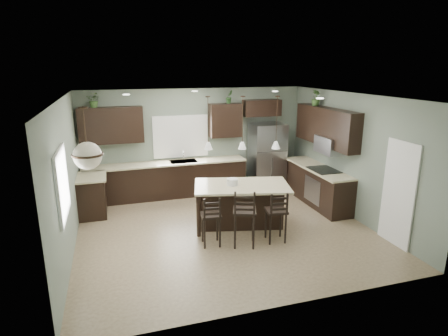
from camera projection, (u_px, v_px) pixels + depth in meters
ground at (225, 230)px, 7.96m from camera, size 6.00×6.00×0.00m
pantry_door at (398, 194)px, 7.10m from camera, size 0.04×0.82×2.04m
window_back at (181, 136)px, 9.96m from camera, size 1.35×0.02×1.00m
window_left at (61, 184)px, 5.98m from camera, size 0.02×1.10×1.00m
left_return_cabs at (92, 196)px, 8.66m from camera, size 0.60×0.90×0.90m
left_return_countertop at (91, 177)px, 8.54m from camera, size 0.66×0.96×0.04m
back_lower_cabs at (167, 180)px, 9.87m from camera, size 4.20×0.60×0.90m
back_countertop at (166, 163)px, 9.72m from camera, size 4.20×0.66×0.04m
sink_inset at (183, 161)px, 9.85m from camera, size 0.70×0.45×0.01m
faucet at (184, 156)px, 9.78m from camera, size 0.02×0.02×0.28m
back_upper_left at (111, 125)px, 9.22m from camera, size 1.55×0.34×0.90m
back_upper_right at (225, 120)px, 10.05m from camera, size 0.85×0.34×0.90m
fridge_header at (262, 108)px, 10.27m from camera, size 1.05×0.34×0.45m
right_lower_cabs at (317, 186)px, 9.41m from camera, size 0.60×2.35×0.90m
right_countertop at (318, 168)px, 9.28m from camera, size 0.66×2.35×0.04m
cooktop at (324, 170)px, 9.02m from camera, size 0.58×0.75×0.02m
wall_oven_front at (312, 190)px, 9.07m from camera, size 0.01×0.72×0.60m
right_upper_cabs at (326, 126)px, 9.05m from camera, size 0.34×2.35×0.90m
microwave at (329, 145)px, 8.89m from camera, size 0.40×0.75×0.40m
refrigerator at (267, 157)px, 10.39m from camera, size 0.90×0.74×1.85m
kitchen_island at (241, 205)px, 8.07m from camera, size 2.20×1.56×0.92m
serving_dish at (232, 182)px, 7.92m from camera, size 0.24×0.24×0.14m
bar_stool_left at (211, 221)px, 7.17m from camera, size 0.41×0.41×1.01m
bar_stool_center at (244, 217)px, 7.14m from camera, size 0.55×0.55×1.16m
bar_stool_right at (276, 216)px, 7.33m from camera, size 0.43×0.43×1.05m
pendant_left at (208, 123)px, 7.56m from camera, size 0.17×0.17×1.10m
pendant_center at (243, 123)px, 7.60m from camera, size 0.17×0.17×1.10m
pendant_right at (277, 123)px, 7.64m from camera, size 0.17×0.17×1.10m
chandelier at (86, 138)px, 5.62m from camera, size 0.47×0.47×0.96m
plant_back_left at (94, 100)px, 8.93m from camera, size 0.41×0.39×0.36m
plant_back_right at (229, 97)px, 9.89m from camera, size 0.23×0.20×0.35m
plant_right_wall at (316, 98)px, 9.33m from camera, size 0.26×0.26×0.39m
room_shell at (225, 152)px, 7.51m from camera, size 6.00×6.00×6.00m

